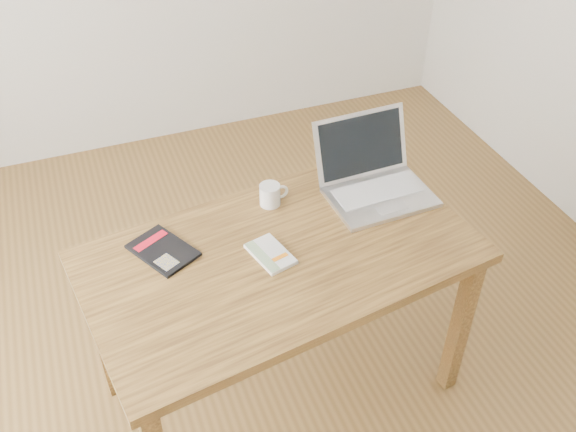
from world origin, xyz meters
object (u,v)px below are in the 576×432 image
object	(u,v)px
desk	(281,271)
white_guidebook	(270,254)
laptop	(374,178)
coffee_mug	(271,194)
black_guidebook	(163,250)

from	to	relation	value
desk	white_guidebook	size ratio (longest dim) A/B	7.29
white_guidebook	laptop	distance (m)	0.53
desk	white_guidebook	xyz separation A→B (m)	(-0.04, -0.00, 0.10)
laptop	coffee_mug	world-z (taller)	laptop
white_guidebook	coffee_mug	xyz separation A→B (m)	(0.10, 0.27, 0.04)
desk	black_guidebook	size ratio (longest dim) A/B	5.22
laptop	black_guidebook	bearing A→B (deg)	-177.87
desk	laptop	xyz separation A→B (m)	(0.45, 0.21, 0.14)
white_guidebook	black_guidebook	world-z (taller)	white_guidebook
laptop	white_guidebook	bearing A→B (deg)	-158.90
black_guidebook	coffee_mug	distance (m)	0.45
coffee_mug	laptop	bearing A→B (deg)	-10.91
laptop	coffee_mug	bearing A→B (deg)	169.54
desk	coffee_mug	bearing A→B (deg)	68.80
coffee_mug	white_guidebook	bearing A→B (deg)	-112.29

